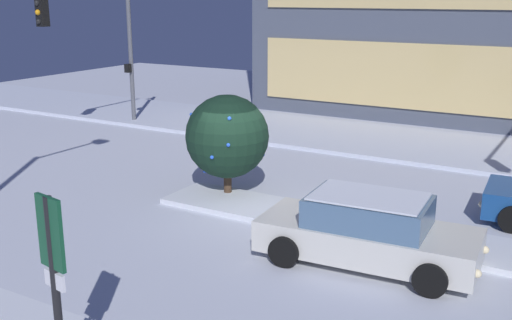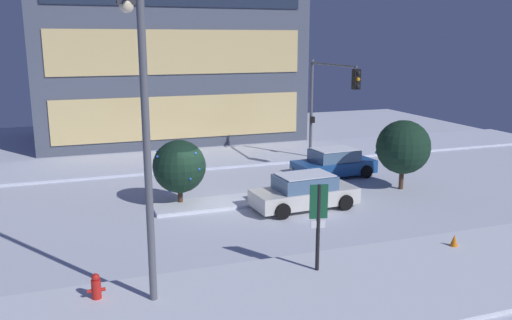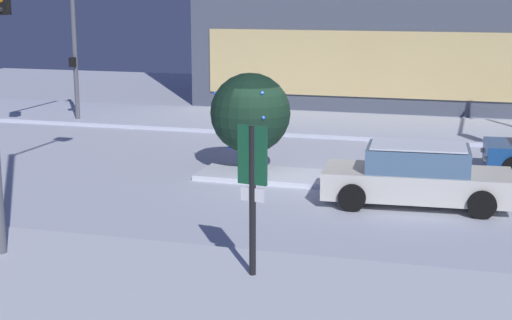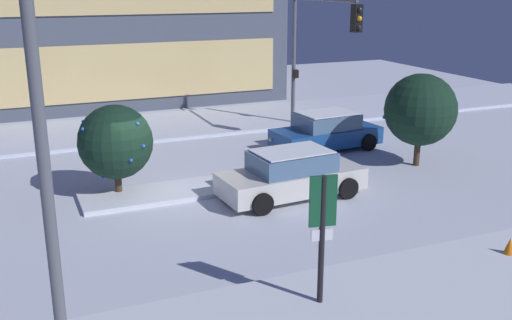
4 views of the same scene
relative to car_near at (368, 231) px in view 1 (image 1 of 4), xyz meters
The scene contains 7 objects.
ground 4.23m from the car_near, 157.64° to the left, with size 52.00×52.00×0.00m, color silver.
curb_strip_far 11.25m from the car_near, 110.09° to the left, with size 52.00×5.20×0.14m, color silver.
median_strip 2.44m from the car_near, 133.78° to the left, with size 9.00×1.80×0.14m, color silver.
car_near is the anchor object (origin of this frame).
traffic_light_corner_far_left 15.86m from the car_near, 154.05° to the left, with size 0.32×4.92×5.62m.
parking_info_sign 6.62m from the car_near, 111.19° to the right, with size 0.55×0.16×2.84m.
decorated_tree_median 5.45m from the car_near, 155.46° to the left, with size 2.28×2.28×2.86m.
Camera 1 is at (7.84, -13.01, 5.45)m, focal length 43.15 mm.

